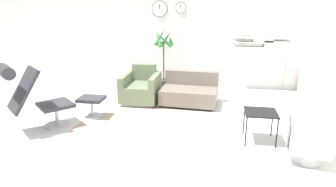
{
  "coord_description": "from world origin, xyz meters",
  "views": [
    {
      "loc": [
        1.2,
        -4.57,
        2.03
      ],
      "look_at": [
        0.38,
        0.25,
        0.55
      ],
      "focal_mm": 32.0,
      "sensor_mm": 36.0,
      "label": 1
    }
  ],
  "objects": [
    {
      "name": "side_table",
      "position": [
        1.87,
        -0.2,
        0.43
      ],
      "size": [
        0.47,
        0.47,
        0.47
      ],
      "color": "black",
      "rests_on": "ground_plane"
    },
    {
      "name": "ground_plane",
      "position": [
        0.0,
        0.0,
        0.0
      ],
      "size": [
        12.0,
        12.0,
        0.0
      ],
      "primitive_type": "plane",
      "color": "silver"
    },
    {
      "name": "armchair_red",
      "position": [
        -0.4,
        1.39,
        0.28
      ],
      "size": [
        0.77,
        0.89,
        0.76
      ],
      "rotation": [
        0.0,
        0.0,
        3.15
      ],
      "color": "silver",
      "rests_on": "ground_plane"
    },
    {
      "name": "shelf_unit",
      "position": [
        2.28,
        2.72,
        1.15
      ],
      "size": [
        1.3,
        0.28,
        1.83
      ],
      "color": "#BCBCC1",
      "rests_on": "ground_plane"
    },
    {
      "name": "crt_television",
      "position": [
        2.43,
        -0.73,
        0.32
      ],
      "size": [
        0.59,
        0.6,
        0.58
      ],
      "rotation": [
        0.0,
        0.0,
        1.38
      ],
      "color": "#B7B7B7",
      "rests_on": "ground_plane"
    },
    {
      "name": "potted_plant",
      "position": [
        -0.08,
        2.37,
        0.58
      ],
      "size": [
        0.51,
        0.52,
        1.46
      ],
      "color": "#333338",
      "rests_on": "ground_plane"
    },
    {
      "name": "wall_back",
      "position": [
        -0.0,
        2.95,
        1.4
      ],
      "size": [
        12.0,
        0.09,
        2.8
      ],
      "color": "silver",
      "rests_on": "ground_plane"
    },
    {
      "name": "couch_low",
      "position": [
        0.65,
        1.42,
        0.24
      ],
      "size": [
        1.18,
        0.88,
        0.65
      ],
      "rotation": [
        0.0,
        0.0,
        3.08
      ],
      "color": "black",
      "rests_on": "ground_plane"
    },
    {
      "name": "round_rug",
      "position": [
        0.08,
        -0.15,
        0.0
      ],
      "size": [
        2.52,
        2.52,
        0.01
      ],
      "color": "tan",
      "rests_on": "ground_plane"
    },
    {
      "name": "ottoman",
      "position": [
        -1.06,
        0.33,
        0.28
      ],
      "size": [
        0.45,
        0.38,
        0.38
      ],
      "color": "#BCBCC1",
      "rests_on": "ground_plane"
    },
    {
      "name": "lounge_chair",
      "position": [
        -1.73,
        -0.42,
        0.66
      ],
      "size": [
        1.06,
        1.1,
        1.14
      ],
      "rotation": [
        0.0,
        0.0,
        -0.73
      ],
      "color": "#BCBCC1",
      "rests_on": "ground_plane"
    }
  ]
}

